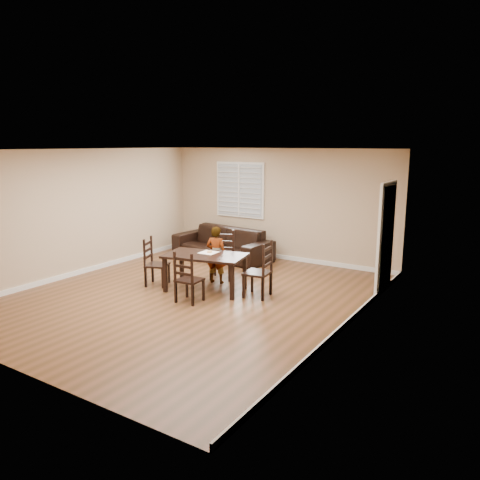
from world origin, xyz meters
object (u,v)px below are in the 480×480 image
object	(u,v)px
chair_right	(264,272)
child	(216,255)
chair_far	(186,280)
donut	(210,251)
chair_left	(152,264)
chair_near	(223,256)
sofa	(222,243)
dining_table	(205,259)

from	to	relation	value
chair_right	child	world-z (taller)	child
chair_far	donut	xyz separation A→B (m)	(-0.18, 0.97, 0.31)
chair_left	donut	xyz separation A→B (m)	(1.12, 0.44, 0.30)
chair_near	chair_left	bearing A→B (deg)	-147.02
chair_right	sofa	xyz separation A→B (m)	(-2.37, 2.10, -0.10)
chair_near	chair_right	bearing A→B (deg)	-47.78
chair_near	chair_far	bearing A→B (deg)	-98.09
chair_left	child	world-z (taller)	child
dining_table	donut	size ratio (longest dim) A/B	16.95
chair_far	chair_left	world-z (taller)	chair_left
chair_left	donut	distance (m)	1.24
chair_near	child	world-z (taller)	child
chair_near	donut	xyz separation A→B (m)	(0.21, -0.79, 0.28)
dining_table	chair_left	xyz separation A→B (m)	(-1.14, -0.27, -0.19)
chair_far	chair_right	world-z (taller)	chair_right
donut	sofa	bearing A→B (deg)	118.93
dining_table	sofa	world-z (taller)	sofa
chair_far	sofa	xyz separation A→B (m)	(-1.38, 3.14, -0.05)
chair_near	chair_far	distance (m)	1.80
dining_table	chair_right	bearing A→B (deg)	-0.50
chair_near	sofa	bearing A→B (deg)	104.93
child	sofa	size ratio (longest dim) A/B	0.46
chair_left	chair_far	bearing A→B (deg)	-133.64
chair_near	chair_far	world-z (taller)	chair_near
dining_table	child	size ratio (longest dim) A/B	1.43
dining_table	chair_far	distance (m)	0.84
chair_far	donut	size ratio (longest dim) A/B	9.48
child	donut	distance (m)	0.41
chair_right	donut	distance (m)	1.20
chair_near	donut	distance (m)	0.86
donut	chair_left	bearing A→B (deg)	-158.36
chair_far	child	distance (m)	1.38
chair_far	chair_left	bearing A→B (deg)	-25.31
chair_near	child	xyz separation A→B (m)	(0.11, -0.42, 0.12)
child	donut	size ratio (longest dim) A/B	11.84
child	dining_table	bearing A→B (deg)	91.00
dining_table	chair_right	distance (m)	1.19
chair_right	child	xyz separation A→B (m)	(-1.27, 0.30, 0.11)
chair_far	donut	world-z (taller)	chair_far
chair_near	chair_far	xyz separation A→B (m)	(0.39, -1.75, -0.04)
dining_table	child	xyz separation A→B (m)	(-0.12, 0.54, -0.04)
dining_table	chair_right	xyz separation A→B (m)	(1.15, 0.25, -0.15)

